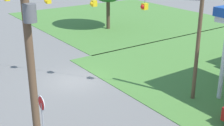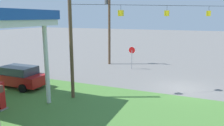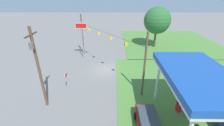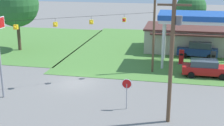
# 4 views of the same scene
# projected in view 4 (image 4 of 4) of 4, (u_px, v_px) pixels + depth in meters

# --- Properties ---
(ground_plane) EXTENTS (160.00, 160.00, 0.00)m
(ground_plane) POSITION_uv_depth(u_px,v_px,m) (76.00, 83.00, 30.34)
(ground_plane) COLOR slate
(grass_verge_station_corner) EXTENTS (36.00, 28.00, 0.04)m
(grass_verge_station_corner) POSITION_uv_depth(u_px,v_px,m) (209.00, 51.00, 42.50)
(grass_verge_station_corner) COLOR #4C7F38
(grass_verge_station_corner) RESTS_ON ground
(grass_verge_opposite_corner) EXTENTS (24.00, 24.00, 0.04)m
(grass_verge_opposite_corner) POSITION_uv_depth(u_px,v_px,m) (10.00, 41.00, 48.49)
(grass_verge_opposite_corner) COLOR #4C7F38
(grass_verge_opposite_corner) RESTS_ON ground
(gas_station_canopy) EXTENTS (9.08, 5.39, 6.00)m
(gas_station_canopy) POSITION_uv_depth(u_px,v_px,m) (200.00, 18.00, 34.42)
(gas_station_canopy) COLOR silver
(gas_station_canopy) RESTS_ON ground
(gas_station_store) EXTENTS (15.77, 7.77, 3.30)m
(gas_station_store) POSITION_uv_depth(u_px,v_px,m) (204.00, 39.00, 42.17)
(gas_station_store) COLOR #B2A893
(gas_station_store) RESTS_ON ground
(fuel_pump_near) EXTENTS (0.71, 0.56, 1.76)m
(fuel_pump_near) POSITION_uv_depth(u_px,v_px,m) (181.00, 58.00, 36.06)
(fuel_pump_near) COLOR gray
(fuel_pump_near) RESTS_ON ground
(fuel_pump_far) EXTENTS (0.71, 0.56, 1.76)m
(fuel_pump_far) POSITION_uv_depth(u_px,v_px,m) (213.00, 59.00, 35.38)
(fuel_pump_far) COLOR gray
(fuel_pump_far) RESTS_ON ground
(car_at_pumps_front) EXTENTS (4.89, 2.11, 1.74)m
(car_at_pumps_front) POSITION_uv_depth(u_px,v_px,m) (206.00, 68.00, 31.98)
(car_at_pumps_front) COLOR #AD1414
(car_at_pumps_front) RESTS_ON ground
(car_at_pumps_rear) EXTENTS (5.04, 2.42, 2.01)m
(car_at_pumps_rear) POSITION_uv_depth(u_px,v_px,m) (198.00, 49.00, 39.19)
(car_at_pumps_rear) COLOR navy
(car_at_pumps_rear) RESTS_ON ground
(stop_sign_roadside) EXTENTS (0.80, 0.08, 2.50)m
(stop_sign_roadside) POSITION_uv_depth(u_px,v_px,m) (127.00, 87.00, 24.12)
(stop_sign_roadside) COLOR #99999E
(stop_sign_roadside) RESTS_ON ground
(utility_pole_main) EXTENTS (2.20, 0.44, 9.15)m
(utility_pole_main) POSITION_uv_depth(u_px,v_px,m) (172.00, 53.00, 21.12)
(utility_pole_main) COLOR brown
(utility_pole_main) RESTS_ON ground
(signal_span_gantry) EXTENTS (14.25, 10.24, 8.21)m
(signal_span_gantry) POSITION_uv_depth(u_px,v_px,m) (74.00, 38.00, 29.06)
(signal_span_gantry) COLOR brown
(signal_span_gantry) RESTS_ON ground
(tree_behind_station) EXTENTS (4.56, 4.56, 7.38)m
(tree_behind_station) POSITION_uv_depth(u_px,v_px,m) (191.00, 8.00, 47.74)
(tree_behind_station) COLOR #4C3828
(tree_behind_station) RESTS_ON ground
(tree_west_verge) EXTENTS (5.93, 5.93, 9.20)m
(tree_west_verge) POSITION_uv_depth(u_px,v_px,m) (16.00, 5.00, 41.25)
(tree_west_verge) COLOR #4C3828
(tree_west_verge) RESTS_ON ground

